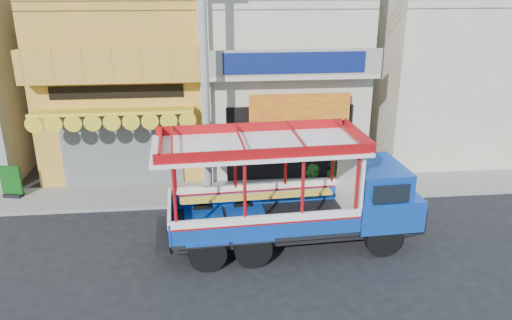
{
  "coord_description": "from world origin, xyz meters",
  "views": [
    {
      "loc": [
        -0.99,
        -12.16,
        7.27
      ],
      "look_at": [
        0.52,
        2.5,
        1.81
      ],
      "focal_mm": 35.0,
      "sensor_mm": 36.0,
      "label": 1
    }
  ],
  "objects_px": {
    "potted_plant_b": "(312,180)",
    "potted_plant_c": "(334,170)",
    "songthaew_truck": "(308,192)",
    "utility_pole": "(209,54)",
    "green_sign": "(12,184)"
  },
  "relations": [
    {
      "from": "potted_plant_b",
      "to": "potted_plant_c",
      "type": "bearing_deg",
      "value": -65.68
    },
    {
      "from": "songthaew_truck",
      "to": "green_sign",
      "type": "height_order",
      "value": "songthaew_truck"
    },
    {
      "from": "utility_pole",
      "to": "songthaew_truck",
      "type": "distance_m",
      "value": 5.23
    },
    {
      "from": "green_sign",
      "to": "potted_plant_c",
      "type": "relative_size",
      "value": 1.13
    },
    {
      "from": "green_sign",
      "to": "songthaew_truck",
      "type": "bearing_deg",
      "value": -22.88
    },
    {
      "from": "green_sign",
      "to": "potted_plant_b",
      "type": "relative_size",
      "value": 1.05
    },
    {
      "from": "utility_pole",
      "to": "green_sign",
      "type": "xyz_separation_m",
      "value": [
        -6.85,
        1.0,
        -4.44
      ]
    },
    {
      "from": "potted_plant_b",
      "to": "potted_plant_c",
      "type": "relative_size",
      "value": 1.07
    },
    {
      "from": "utility_pole",
      "to": "potted_plant_b",
      "type": "xyz_separation_m",
      "value": [
        3.4,
        0.13,
        -4.38
      ]
    },
    {
      "from": "utility_pole",
      "to": "potted_plant_c",
      "type": "xyz_separation_m",
      "value": [
        4.43,
        1.05,
        -4.42
      ]
    },
    {
      "from": "songthaew_truck",
      "to": "potted_plant_b",
      "type": "xyz_separation_m",
      "value": [
        0.8,
        3.12,
        -0.97
      ]
    },
    {
      "from": "potted_plant_b",
      "to": "green_sign",
      "type": "bearing_deg",
      "value": 67.68
    },
    {
      "from": "utility_pole",
      "to": "songthaew_truck",
      "type": "xyz_separation_m",
      "value": [
        2.6,
        -2.99,
        -3.41
      ]
    },
    {
      "from": "songthaew_truck",
      "to": "utility_pole",
      "type": "bearing_deg",
      "value": 130.99
    },
    {
      "from": "utility_pole",
      "to": "green_sign",
      "type": "bearing_deg",
      "value": 171.72
    }
  ]
}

